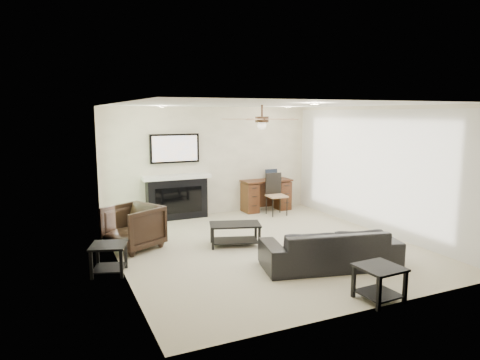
{
  "coord_description": "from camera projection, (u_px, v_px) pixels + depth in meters",
  "views": [
    {
      "loc": [
        -3.41,
        -6.56,
        2.36
      ],
      "look_at": [
        -0.39,
        0.15,
        1.2
      ],
      "focal_mm": 32.0,
      "sensor_mm": 36.0,
      "label": 1
    }
  ],
  "objects": [
    {
      "name": "laptop",
      "position": [
        274.0,
        174.0,
        10.43
      ],
      "size": [
        0.33,
        0.24,
        0.23
      ],
      "primitive_type": "cube",
      "color": "black",
      "rests_on": "desk"
    },
    {
      "name": "coffee_table",
      "position": [
        235.0,
        234.0,
        7.68
      ],
      "size": [
        1.01,
        0.75,
        0.4
      ],
      "primitive_type": "cube",
      "rotation": [
        0.0,
        0.0,
        -0.3
      ],
      "color": "black",
      "rests_on": "ground"
    },
    {
      "name": "desk",
      "position": [
        266.0,
        195.0,
        10.44
      ],
      "size": [
        1.22,
        0.56,
        0.76
      ],
      "primitive_type": "cube",
      "color": "#36150D",
      "rests_on": "ground"
    },
    {
      "name": "sofa",
      "position": [
        330.0,
        248.0,
        6.59
      ],
      "size": [
        2.22,
        1.26,
        0.61
      ],
      "primitive_type": "imported",
      "rotation": [
        0.0,
        0.0,
        2.92
      ],
      "color": "black",
      "rests_on": "ground"
    },
    {
      "name": "fireplace_unit",
      "position": [
        177.0,
        177.0,
        9.49
      ],
      "size": [
        1.52,
        0.34,
        1.91
      ],
      "primitive_type": "cube",
      "color": "black",
      "rests_on": "ground"
    },
    {
      "name": "end_table_left",
      "position": [
        109.0,
        259.0,
        6.31
      ],
      "size": [
        0.63,
        0.63,
        0.45
      ],
      "primitive_type": "cube",
      "rotation": [
        0.0,
        0.0,
        -0.31
      ],
      "color": "black",
      "rests_on": "ground"
    },
    {
      "name": "armchair",
      "position": [
        133.0,
        227.0,
        7.46
      ],
      "size": [
        1.14,
        1.13,
        0.77
      ],
      "primitive_type": "imported",
      "rotation": [
        0.0,
        0.0,
        -1.06
      ],
      "color": "black",
      "rests_on": "ground"
    },
    {
      "name": "end_table_near",
      "position": [
        379.0,
        283.0,
        5.41
      ],
      "size": [
        0.55,
        0.55,
        0.45
      ],
      "primitive_type": "cube",
      "rotation": [
        0.0,
        0.0,
        0.05
      ],
      "color": "black",
      "rests_on": "ground"
    },
    {
      "name": "desk_chair",
      "position": [
        277.0,
        195.0,
        9.93
      ],
      "size": [
        0.44,
        0.46,
        0.97
      ],
      "primitive_type": "cube",
      "rotation": [
        0.0,
        0.0,
        -0.06
      ],
      "color": "black",
      "rests_on": "ground"
    },
    {
      "name": "room_shell",
      "position": [
        272.0,
        152.0,
        7.54
      ],
      "size": [
        5.5,
        5.54,
        2.52
      ],
      "color": "beige",
      "rests_on": "ground"
    }
  ]
}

